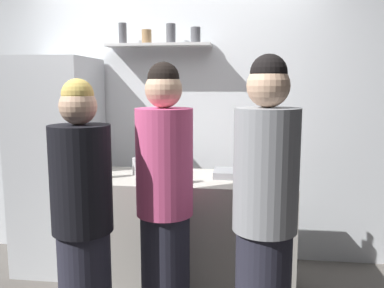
{
  "coord_description": "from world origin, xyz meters",
  "views": [
    {
      "loc": [
        0.6,
        -2.37,
        1.57
      ],
      "look_at": [
        0.23,
        0.53,
        1.14
      ],
      "focal_mm": 37.79,
      "sensor_mm": 36.0,
      "label": 1
    }
  ],
  "objects_px": {
    "person_grey_hoodie": "(265,221)",
    "person_blonde": "(83,225)",
    "water_bottle_plastic": "(167,170)",
    "person_pink_top": "(165,207)",
    "refrigerator": "(59,165)",
    "wine_bottle_green_glass": "(100,164)",
    "wine_bottle_amber_glass": "(276,160)",
    "utensil_holder": "(139,166)",
    "baking_pan": "(237,174)"
  },
  "relations": [
    {
      "from": "person_grey_hoodie",
      "to": "person_blonde",
      "type": "xyz_separation_m",
      "value": [
        -1.01,
        0.01,
        -0.07
      ]
    },
    {
      "from": "water_bottle_plastic",
      "to": "person_pink_top",
      "type": "height_order",
      "value": "person_pink_top"
    },
    {
      "from": "person_grey_hoodie",
      "to": "person_pink_top",
      "type": "xyz_separation_m",
      "value": [
        -0.58,
        0.23,
        -0.01
      ]
    },
    {
      "from": "refrigerator",
      "to": "wine_bottle_green_glass",
      "type": "height_order",
      "value": "refrigerator"
    },
    {
      "from": "wine_bottle_green_glass",
      "to": "wine_bottle_amber_glass",
      "type": "height_order",
      "value": "wine_bottle_amber_glass"
    },
    {
      "from": "utensil_holder",
      "to": "wine_bottle_amber_glass",
      "type": "bearing_deg",
      "value": 3.04
    },
    {
      "from": "wine_bottle_amber_glass",
      "to": "person_grey_hoodie",
      "type": "bearing_deg",
      "value": -97.63
    },
    {
      "from": "baking_pan",
      "to": "person_pink_top",
      "type": "relative_size",
      "value": 0.2
    },
    {
      "from": "wine_bottle_amber_glass",
      "to": "person_grey_hoodie",
      "type": "distance_m",
      "value": 0.95
    },
    {
      "from": "person_grey_hoodie",
      "to": "wine_bottle_green_glass",
      "type": "bearing_deg",
      "value": -23.0
    },
    {
      "from": "utensil_holder",
      "to": "baking_pan",
      "type": "bearing_deg",
      "value": 0.2
    },
    {
      "from": "utensil_holder",
      "to": "water_bottle_plastic",
      "type": "distance_m",
      "value": 0.41
    },
    {
      "from": "wine_bottle_amber_glass",
      "to": "person_pink_top",
      "type": "xyz_separation_m",
      "value": [
        -0.71,
        -0.7,
        -0.17
      ]
    },
    {
      "from": "person_grey_hoodie",
      "to": "person_blonde",
      "type": "height_order",
      "value": "person_grey_hoodie"
    },
    {
      "from": "wine_bottle_green_glass",
      "to": "wine_bottle_amber_glass",
      "type": "relative_size",
      "value": 0.87
    },
    {
      "from": "wine_bottle_amber_glass",
      "to": "wine_bottle_green_glass",
      "type": "bearing_deg",
      "value": -169.98
    },
    {
      "from": "water_bottle_plastic",
      "to": "person_blonde",
      "type": "xyz_separation_m",
      "value": [
        -0.38,
        -0.56,
        -0.21
      ]
    },
    {
      "from": "baking_pan",
      "to": "person_grey_hoodie",
      "type": "distance_m",
      "value": 0.9
    },
    {
      "from": "utensil_holder",
      "to": "wine_bottle_amber_glass",
      "type": "height_order",
      "value": "wine_bottle_amber_glass"
    },
    {
      "from": "person_grey_hoodie",
      "to": "person_blonde",
      "type": "distance_m",
      "value": 1.01
    },
    {
      "from": "person_blonde",
      "to": "person_pink_top",
      "type": "relative_size",
      "value": 0.94
    },
    {
      "from": "wine_bottle_amber_glass",
      "to": "person_blonde",
      "type": "height_order",
      "value": "person_blonde"
    },
    {
      "from": "person_grey_hoodie",
      "to": "baking_pan",
      "type": "bearing_deg",
      "value": -71.09
    },
    {
      "from": "refrigerator",
      "to": "person_pink_top",
      "type": "bearing_deg",
      "value": -39.59
    },
    {
      "from": "wine_bottle_green_glass",
      "to": "water_bottle_plastic",
      "type": "distance_m",
      "value": 0.54
    },
    {
      "from": "wine_bottle_green_glass",
      "to": "person_pink_top",
      "type": "bearing_deg",
      "value": -39.73
    },
    {
      "from": "refrigerator",
      "to": "person_blonde",
      "type": "distance_m",
      "value": 1.32
    },
    {
      "from": "wine_bottle_green_glass",
      "to": "water_bottle_plastic",
      "type": "relative_size",
      "value": 1.24
    },
    {
      "from": "baking_pan",
      "to": "utensil_holder",
      "type": "distance_m",
      "value": 0.74
    },
    {
      "from": "person_blonde",
      "to": "person_grey_hoodie",
      "type": "bearing_deg",
      "value": -31.58
    },
    {
      "from": "baking_pan",
      "to": "person_pink_top",
      "type": "height_order",
      "value": "person_pink_top"
    },
    {
      "from": "baking_pan",
      "to": "person_blonde",
      "type": "xyz_separation_m",
      "value": [
        -0.85,
        -0.87,
        -0.13
      ]
    },
    {
      "from": "water_bottle_plastic",
      "to": "person_blonde",
      "type": "relative_size",
      "value": 0.15
    },
    {
      "from": "person_grey_hoodie",
      "to": "wine_bottle_amber_glass",
      "type": "bearing_deg",
      "value": -89.28
    },
    {
      "from": "utensil_holder",
      "to": "person_blonde",
      "type": "relative_size",
      "value": 0.13
    },
    {
      "from": "wine_bottle_amber_glass",
      "to": "person_pink_top",
      "type": "distance_m",
      "value": 1.01
    },
    {
      "from": "utensil_holder",
      "to": "person_grey_hoodie",
      "type": "xyz_separation_m",
      "value": [
        0.91,
        -0.88,
        -0.1
      ]
    },
    {
      "from": "baking_pan",
      "to": "wine_bottle_green_glass",
      "type": "bearing_deg",
      "value": -170.05
    },
    {
      "from": "wine_bottle_green_glass",
      "to": "person_blonde",
      "type": "distance_m",
      "value": 0.74
    },
    {
      "from": "water_bottle_plastic",
      "to": "person_grey_hoodie",
      "type": "relative_size",
      "value": 0.14
    },
    {
      "from": "baking_pan",
      "to": "water_bottle_plastic",
      "type": "xyz_separation_m",
      "value": [
        -0.47,
        -0.31,
        0.08
      ]
    },
    {
      "from": "person_blonde",
      "to": "person_pink_top",
      "type": "height_order",
      "value": "person_pink_top"
    },
    {
      "from": "water_bottle_plastic",
      "to": "person_pink_top",
      "type": "distance_m",
      "value": 0.38
    },
    {
      "from": "water_bottle_plastic",
      "to": "person_pink_top",
      "type": "relative_size",
      "value": 0.14
    },
    {
      "from": "refrigerator",
      "to": "utensil_holder",
      "type": "height_order",
      "value": "refrigerator"
    },
    {
      "from": "person_pink_top",
      "to": "baking_pan",
      "type": "bearing_deg",
      "value": 124.01
    },
    {
      "from": "refrigerator",
      "to": "person_blonde",
      "type": "bearing_deg",
      "value": -59.16
    },
    {
      "from": "refrigerator",
      "to": "wine_bottle_amber_glass",
      "type": "xyz_separation_m",
      "value": [
        1.81,
        -0.21,
        0.12
      ]
    },
    {
      "from": "wine_bottle_green_glass",
      "to": "person_blonde",
      "type": "relative_size",
      "value": 0.18
    },
    {
      "from": "refrigerator",
      "to": "utensil_holder",
      "type": "xyz_separation_m",
      "value": [
        0.78,
        -0.26,
        0.06
      ]
    }
  ]
}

